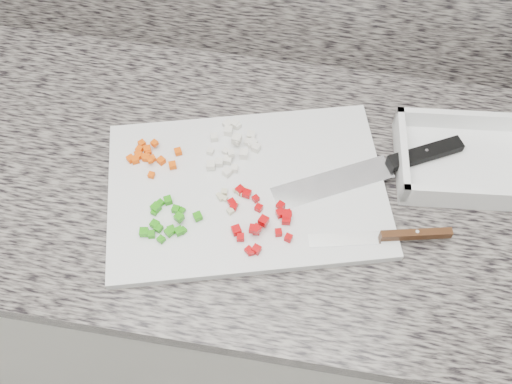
# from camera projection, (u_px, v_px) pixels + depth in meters

# --- Properties ---
(cabinet) EXTENTS (3.92, 0.62, 0.86)m
(cabinet) POSITION_uv_depth(u_px,v_px,m) (234.00, 274.00, 1.44)
(cabinet) COLOR silver
(cabinet) RESTS_ON ground
(countertop) EXTENTS (3.96, 0.64, 0.04)m
(countertop) POSITION_uv_depth(u_px,v_px,m) (226.00, 177.00, 1.06)
(countertop) COLOR slate
(countertop) RESTS_ON cabinet
(cutting_board) EXTENTS (0.56, 0.44, 0.02)m
(cutting_board) POSITION_uv_depth(u_px,v_px,m) (247.00, 189.00, 1.01)
(cutting_board) COLOR silver
(cutting_board) RESTS_ON countertop
(carrot_pile) EXTENTS (0.10, 0.08, 0.02)m
(carrot_pile) POSITION_uv_depth(u_px,v_px,m) (149.00, 156.00, 1.03)
(carrot_pile) COLOR #EB4F05
(carrot_pile) RESTS_ON cutting_board
(onion_pile) EXTENTS (0.10, 0.13, 0.03)m
(onion_pile) POSITION_uv_depth(u_px,v_px,m) (234.00, 146.00, 1.04)
(onion_pile) COLOR silver
(onion_pile) RESTS_ON cutting_board
(green_pepper_pile) EXTENTS (0.10, 0.09, 0.02)m
(green_pepper_pile) POSITION_uv_depth(u_px,v_px,m) (167.00, 220.00, 0.96)
(green_pepper_pile) COLOR #21860C
(green_pepper_pile) RESTS_ON cutting_board
(red_pepper_pile) EXTENTS (0.12, 0.13, 0.02)m
(red_pepper_pile) POSITION_uv_depth(u_px,v_px,m) (262.00, 220.00, 0.96)
(red_pepper_pile) COLOR #AE0206
(red_pepper_pile) RESTS_ON cutting_board
(garlic_pile) EXTENTS (0.06, 0.06, 0.01)m
(garlic_pile) POSITION_uv_depth(u_px,v_px,m) (233.00, 196.00, 0.99)
(garlic_pile) COLOR beige
(garlic_pile) RESTS_ON cutting_board
(chef_knife) EXTENTS (0.34, 0.21, 0.02)m
(chef_knife) POSITION_uv_depth(u_px,v_px,m) (394.00, 163.00, 1.02)
(chef_knife) COLOR white
(chef_knife) RESTS_ON cutting_board
(paring_knife) EXTENTS (0.24, 0.07, 0.02)m
(paring_knife) POSITION_uv_depth(u_px,v_px,m) (398.00, 236.00, 0.95)
(paring_knife) COLOR white
(paring_knife) RESTS_ON cutting_board
(tray) EXTENTS (0.27, 0.20, 0.05)m
(tray) POSITION_uv_depth(u_px,v_px,m) (466.00, 161.00, 1.03)
(tray) COLOR white
(tray) RESTS_ON countertop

